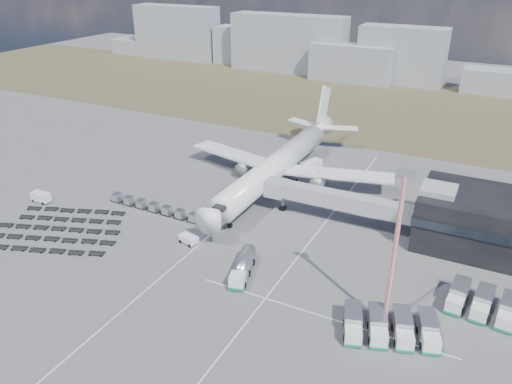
% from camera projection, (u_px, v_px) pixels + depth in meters
% --- Properties ---
extents(ground, '(420.00, 420.00, 0.00)m').
position_uv_depth(ground, '(206.00, 249.00, 90.94)').
color(ground, '#565659').
rests_on(ground, ground).
extents(grass_strip, '(420.00, 90.00, 0.01)m').
position_uv_depth(grass_strip, '(368.00, 104.00, 179.55)').
color(grass_strip, '#4B462D').
rests_on(grass_strip, ground).
extents(lane_markings, '(47.12, 110.00, 0.01)m').
position_uv_depth(lane_markings, '(261.00, 255.00, 89.36)').
color(lane_markings, silver).
rests_on(lane_markings, ground).
extents(terminal, '(30.40, 16.40, 11.00)m').
position_uv_depth(terminal, '(505.00, 225.00, 88.47)').
color(terminal, black).
rests_on(terminal, ground).
extents(jet_bridge, '(30.30, 3.80, 7.05)m').
position_uv_depth(jet_bridge, '(328.00, 198.00, 98.73)').
color(jet_bridge, '#939399').
rests_on(jet_bridge, ground).
extents(airliner, '(51.59, 64.53, 17.62)m').
position_uv_depth(airliner, '(280.00, 163.00, 114.75)').
color(airliner, white).
rests_on(airliner, ground).
extents(skyline, '(314.72, 23.86, 25.91)m').
position_uv_depth(skyline, '(373.00, 56.00, 210.66)').
color(skyline, gray).
rests_on(skyline, ground).
extents(fuel_tanker, '(5.01, 10.23, 3.21)m').
position_uv_depth(fuel_tanker, '(243.00, 267.00, 83.00)').
color(fuel_tanker, white).
rests_on(fuel_tanker, ground).
extents(pushback_tug, '(3.89, 2.73, 1.56)m').
position_uv_depth(pushback_tug, '(189.00, 239.00, 92.62)').
color(pushback_tug, white).
rests_on(pushback_tug, ground).
extents(utility_van, '(4.29, 1.96, 2.29)m').
position_uv_depth(utility_van, '(41.00, 197.00, 107.95)').
color(utility_van, white).
rests_on(utility_van, ground).
extents(catering_truck, '(4.42, 6.58, 2.80)m').
position_uv_depth(catering_truck, '(311.00, 167.00, 122.46)').
color(catering_truck, white).
rests_on(catering_truck, ground).
extents(service_trucks_near, '(14.29, 10.66, 2.83)m').
position_uv_depth(service_trucks_near, '(390.00, 327.00, 69.74)').
color(service_trucks_near, white).
rests_on(service_trucks_near, ground).
extents(service_trucks_far, '(13.56, 8.32, 2.88)m').
position_uv_depth(service_trucks_far, '(495.00, 307.00, 73.58)').
color(service_trucks_far, white).
rests_on(service_trucks_far, ground).
extents(uld_row, '(22.77, 1.96, 1.76)m').
position_uv_depth(uld_row, '(154.00, 207.00, 103.93)').
color(uld_row, black).
rests_on(uld_row, ground).
extents(baggage_dollies, '(28.20, 23.94, 0.66)m').
position_uv_depth(baggage_dollies, '(58.00, 229.00, 97.01)').
color(baggage_dollies, black).
rests_on(baggage_dollies, ground).
extents(floodlight_mast, '(2.34, 1.89, 24.54)m').
position_uv_depth(floodlight_mast, '(394.00, 253.00, 66.98)').
color(floodlight_mast, red).
rests_on(floodlight_mast, ground).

